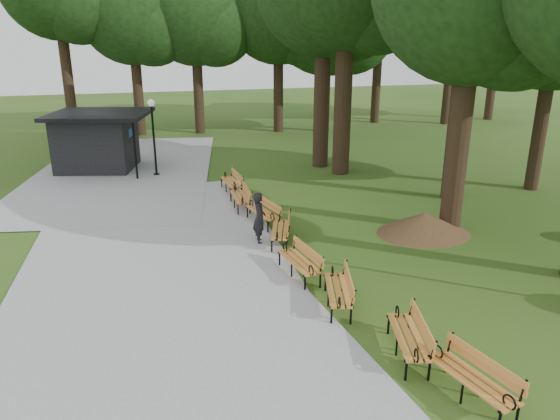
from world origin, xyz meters
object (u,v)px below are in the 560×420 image
object	(u,v)px
bench_0	(472,379)
bench_7	(231,182)
bench_3	(299,262)
bench_5	(263,213)
bench_2	(338,290)
lamp_post	(153,122)
bench_4	(280,230)
person	(259,218)
bench_6	(240,197)
bench_1	(408,337)
lawn_tree_5	(559,10)
kiosk	(96,141)
dirt_mound	(424,223)

from	to	relation	value
bench_0	bench_7	bearing A→B (deg)	174.97
bench_3	bench_5	distance (m)	4.23
bench_2	bench_7	world-z (taller)	same
lamp_post	bench_4	distance (m)	10.27
person	bench_0	world-z (taller)	person
bench_6	bench_1	bearing A→B (deg)	9.13
person	lamp_post	size ratio (longest dim) A/B	0.47
lamp_post	bench_6	bearing A→B (deg)	-63.90
bench_4	lawn_tree_5	xyz separation A→B (m)	(11.90, 3.05, 6.70)
bench_2	bench_3	world-z (taller)	same
bench_6	person	bearing A→B (deg)	-0.04
kiosk	lamp_post	bearing A→B (deg)	-22.08
bench_7	lamp_post	bearing A→B (deg)	-144.78
bench_2	bench_5	xyz separation A→B (m)	(-0.40, 6.04, 0.00)
lamp_post	bench_6	size ratio (longest dim) A/B	1.84
person	bench_4	distance (m)	0.76
person	kiosk	distance (m)	12.45
bench_0	bench_7	size ratio (longest dim) A/B	1.00
person	lamp_post	xyz separation A→B (m)	(-2.74, 9.28, 1.66)
bench_7	lawn_tree_5	bearing A→B (deg)	73.77
kiosk	bench_4	xyz separation A→B (m)	(6.00, -11.42, -0.95)
bench_5	lawn_tree_5	size ratio (longest dim) A/B	0.19
kiosk	bench_2	world-z (taller)	kiosk
bench_0	kiosk	bearing A→B (deg)	-171.90
kiosk	bench_0	xyz separation A→B (m)	(7.33, -19.55, -0.95)
bench_1	lamp_post	bearing A→B (deg)	-150.22
bench_3	lamp_post	bearing A→B (deg)	-173.10
bench_2	bench_6	bearing A→B (deg)	-158.97
bench_3	lawn_tree_5	bearing A→B (deg)	106.42
lawn_tree_5	bench_2	bearing A→B (deg)	-147.80
lawn_tree_5	bench_7	bearing A→B (deg)	167.10
bench_7	lawn_tree_5	xyz separation A→B (m)	(12.40, -2.84, 6.70)
dirt_mound	bench_1	world-z (taller)	bench_1
bench_7	kiosk	bearing A→B (deg)	-138.48
bench_3	bench_5	xyz separation A→B (m)	(0.01, 4.23, 0.00)
dirt_mound	bench_7	bearing A→B (deg)	129.94
kiosk	bench_7	size ratio (longest dim) A/B	2.33
bench_6	bench_4	bearing A→B (deg)	9.46
bench_2	bench_4	xyz separation A→B (m)	(-0.26, 4.28, 0.00)
bench_5	bench_0	bearing A→B (deg)	-4.07
bench_1	bench_6	size ratio (longest dim) A/B	1.00
person	bench_7	xyz separation A→B (m)	(0.12, 5.69, -0.39)
person	bench_6	bearing A→B (deg)	2.98
bench_4	bench_6	distance (m)	3.77
bench_0	bench_1	world-z (taller)	same
bench_6	bench_7	bearing A→B (deg)	179.78
kiosk	bench_7	distance (m)	7.86
bench_6	bench_2	bearing A→B (deg)	6.88
bench_7	bench_1	bearing A→B (deg)	3.07
bench_5	bench_7	distance (m)	4.14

